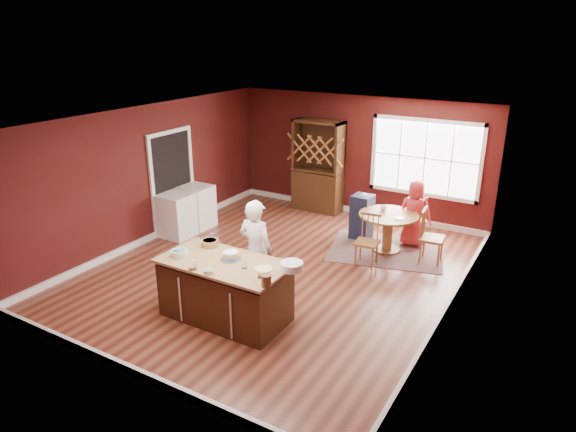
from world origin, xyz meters
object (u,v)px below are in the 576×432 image
Objects in this scene: dining_table at (388,225)px; washer at (176,215)px; chair_south at (367,240)px; layer_cake at (231,256)px; chair_north at (416,217)px; seated_woman at (415,213)px; baker at (256,250)px; high_chair at (362,216)px; kitchen_island at (225,291)px; toddler at (360,200)px; dryer at (197,207)px; hutch at (318,166)px; chair_east at (432,236)px.

washer is at bearing -159.61° from dining_table.
layer_cake is at bearing -117.85° from chair_south.
seated_woman reaches higher than chair_north.
high_chair is (0.45, 3.17, -0.35)m from baker.
toddler reaches higher than kitchen_island.
toddler is 3.49m from dryer.
dining_table is at bearing 20.39° from washer.
baker is at bearing -24.94° from washer.
dining_table is at bearing -32.56° from hutch.
hutch is (-1.12, 4.91, 0.08)m from layer_cake.
baker is 4.43m from hutch.
high_chair is at bearing 110.67° from chair_south.
high_chair is at bearing 83.01° from layer_cake.
chair_north is 4.89m from washer.
layer_cake is 2.89m from chair_south.
seated_woman is 1.12m from toddler.
toddler is at bearing 84.00° from layer_cake.
dining_table is at bearing 11.97° from dryer.
dryer is at bearing 136.09° from kitchen_island.
chair_south is (-0.10, -0.82, -0.05)m from dining_table.
dining_table is at bearing -23.76° from high_chair.
layer_cake is 3.86m from high_chair.
high_chair is at bearing 9.51° from chair_north.
layer_cake is (-0.01, -0.63, 0.16)m from baker.
hutch reaches higher than dining_table.
chair_south is at bearing -96.75° from dining_table.
kitchen_island is 2.09× the size of dryer.
hutch reaches higher than seated_woman.
kitchen_island is at bearing -77.94° from hutch.
hutch is (-2.56, 0.61, 0.58)m from chair_north.
dryer is (-4.36, -1.38, -0.21)m from seated_woman.
dryer reaches higher than washer.
layer_cake reaches higher than chair_south.
chair_north is 1.09m from high_chair.
kitchen_island is 6.31× the size of layer_cake.
dining_table is at bearing 71.35° from kitchen_island.
kitchen_island reaches higher than washer.
chair_east is at bearing 128.86° from seated_woman.
kitchen_island is 0.55m from layer_cake.
toddler is 0.29× the size of washer.
chair_east is 1.71m from toddler.
baker is 1.82× the size of dryer.
layer_cake is at bearing 89.38° from baker.
chair_east is at bearing 59.21° from kitchen_island.
kitchen_island is 1.86× the size of chair_east.
chair_east is at bearing -14.61° from toddler.
chair_east is 3.92× the size of toddler.
baker reaches higher than chair_north.
hutch is (-2.27, 1.45, 0.53)m from dining_table.
washer is (-4.01, -1.49, -0.08)m from dining_table.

